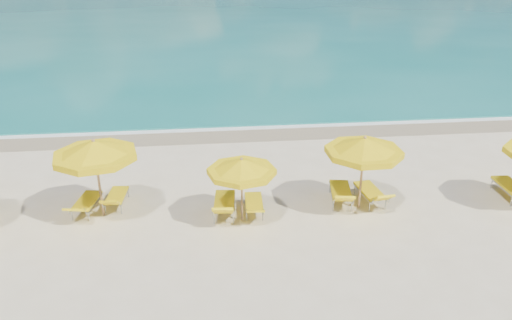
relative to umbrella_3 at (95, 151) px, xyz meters
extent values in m
plane|color=beige|center=(4.96, -0.43, -2.21)|extent=(120.00, 120.00, 0.00)
cube|color=#147068|center=(4.96, 47.57, -2.21)|extent=(120.00, 80.00, 0.30)
cube|color=tan|center=(4.96, 6.97, -2.21)|extent=(120.00, 2.60, 0.01)
cube|color=white|center=(4.96, 7.77, -2.21)|extent=(120.00, 1.20, 0.03)
cube|color=white|center=(-1.04, 16.57, -2.21)|extent=(14.00, 0.36, 0.05)
cube|color=white|center=(12.96, 23.57, -2.21)|extent=(18.00, 0.30, 0.05)
cylinder|color=tan|center=(0.00, 0.00, -0.97)|extent=(0.08, 0.08, 2.48)
cone|color=yellow|center=(0.00, 0.00, 0.07)|extent=(2.96, 2.96, 0.50)
cylinder|color=yellow|center=(0.00, 0.00, -0.17)|extent=(2.98, 2.98, 0.20)
sphere|color=tan|center=(0.00, 0.00, 0.33)|extent=(0.11, 0.11, 0.11)
cylinder|color=tan|center=(4.33, -0.79, -1.19)|extent=(0.06, 0.06, 2.03)
cone|color=yellow|center=(4.33, -0.79, -0.34)|extent=(2.33, 2.33, 0.41)
cylinder|color=yellow|center=(4.33, -0.79, -0.53)|extent=(2.35, 2.35, 0.16)
sphere|color=tan|center=(4.33, -0.79, -0.13)|extent=(0.09, 0.09, 0.09)
cylinder|color=tan|center=(8.16, -0.38, -1.02)|extent=(0.07, 0.07, 2.38)
cone|color=yellow|center=(8.16, -0.38, -0.02)|extent=(3.13, 3.13, 0.48)
cylinder|color=yellow|center=(8.16, -0.38, -0.25)|extent=(3.16, 3.16, 0.19)
sphere|color=tan|center=(8.16, -0.38, 0.22)|extent=(0.11, 0.11, 0.11)
cube|color=yellow|center=(-0.53, 0.34, -1.84)|extent=(0.77, 1.35, 0.08)
cube|color=yellow|center=(-0.68, -0.53, -1.68)|extent=(0.65, 0.64, 0.37)
cube|color=yellow|center=(0.35, 0.65, -1.86)|extent=(0.63, 1.24, 0.07)
cube|color=yellow|center=(0.29, -0.18, -1.69)|extent=(0.57, 0.54, 0.39)
cube|color=yellow|center=(3.82, -0.25, -1.80)|extent=(0.76, 1.46, 0.09)
cube|color=yellow|center=(3.73, -1.20, -1.59)|extent=(0.68, 0.63, 0.48)
cube|color=yellow|center=(4.75, -0.26, -1.86)|extent=(0.60, 1.23, 0.07)
cube|color=yellow|center=(4.71, -1.11, -1.73)|extent=(0.56, 0.56, 0.32)
cube|color=yellow|center=(7.67, 0.10, -1.80)|extent=(0.84, 1.48, 0.09)
cube|color=yellow|center=(7.51, -0.85, -1.60)|extent=(0.71, 0.67, 0.46)
cube|color=yellow|center=(8.63, 0.02, -1.82)|extent=(0.74, 1.38, 0.08)
cube|color=yellow|center=(8.73, -0.88, -1.63)|extent=(0.65, 0.61, 0.44)
cube|color=yellow|center=(13.43, -0.17, -1.80)|extent=(0.67, 1.42, 0.09)
camera|label=1|loc=(3.31, -14.14, 5.75)|focal=35.00mm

